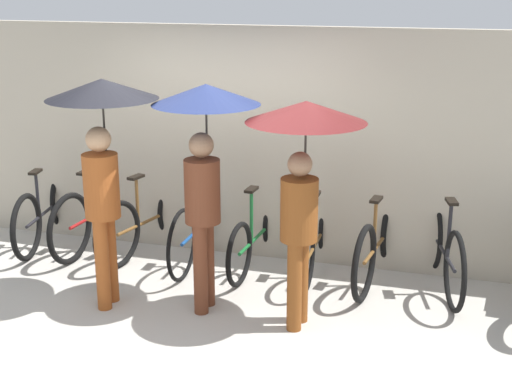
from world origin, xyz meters
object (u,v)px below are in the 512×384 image
parked_bicycle_4 (258,234)px  pedestrian_center (205,137)px  parked_bicycle_6 (379,243)px  parked_bicycle_1 (97,213)px  parked_bicycle_0 (46,210)px  parked_bicycle_2 (149,219)px  parked_bicycle_5 (317,239)px  parked_bicycle_3 (200,226)px  pedestrian_leading (102,131)px  pedestrian_trailing (304,150)px  parked_bicycle_7 (443,249)px

parked_bicycle_4 → pedestrian_center: size_ratio=0.84×
parked_bicycle_6 → parked_bicycle_1: bearing=96.3°
pedestrian_center → parked_bicycle_0: bearing=156.0°
parked_bicycle_4 → pedestrian_center: bearing=173.4°
parked_bicycle_2 → pedestrian_center: (1.09, -1.09, 1.22)m
parked_bicycle_2 → parked_bicycle_5: bearing=-78.0°
parked_bicycle_3 → parked_bicycle_5: (1.27, 0.06, -0.04)m
parked_bicycle_2 → parked_bicycle_6: 2.53m
pedestrian_leading → pedestrian_trailing: (1.81, 0.10, -0.08)m
parked_bicycle_1 → parked_bicycle_7: parked_bicycle_7 is taller
parked_bicycle_2 → parked_bicycle_4: size_ratio=1.02×
parked_bicycle_1 → parked_bicycle_3: size_ratio=1.01×
pedestrian_trailing → parked_bicycle_7: bearing=48.5°
pedestrian_center → parked_bicycle_5: bearing=52.7°
parked_bicycle_4 → parked_bicycle_5: parked_bicycle_4 is taller
parked_bicycle_0 → parked_bicycle_7: (4.43, -0.00, 0.01)m
parked_bicycle_1 → parked_bicycle_2: 0.63m
parked_bicycle_5 → parked_bicycle_7: parked_bicycle_5 is taller
parked_bicycle_2 → pedestrian_trailing: 2.59m
parked_bicycle_0 → parked_bicycle_7: parked_bicycle_7 is taller
parked_bicycle_0 → pedestrian_trailing: size_ratio=0.91×
parked_bicycle_1 → parked_bicycle_5: parked_bicycle_5 is taller
pedestrian_center → pedestrian_trailing: (0.91, -0.07, -0.04)m
parked_bicycle_3 → pedestrian_leading: bearing=158.4°
parked_bicycle_1 → parked_bicycle_6: bearing=-86.7°
pedestrian_leading → pedestrian_trailing: pedestrian_leading is taller
parked_bicycle_5 → pedestrian_leading: pedestrian_leading is taller
parked_bicycle_6 → pedestrian_center: 2.16m
parked_bicycle_0 → parked_bicycle_6: (3.80, 0.01, 0.01)m
parked_bicycle_4 → pedestrian_center: (-0.18, -1.05, 1.25)m
parked_bicycle_3 → pedestrian_leading: size_ratio=0.86×
parked_bicycle_2 → pedestrian_leading: 1.79m
parked_bicycle_2 → pedestrian_center: bearing=-122.5°
parked_bicycle_1 → parked_bicycle_7: bearing=-86.8°
parked_bicycle_0 → pedestrian_trailing: 3.64m
pedestrian_trailing → parked_bicycle_6: bearing=69.4°
parked_bicycle_5 → parked_bicycle_6: bearing=-93.1°
parked_bicycle_2 → parked_bicycle_7: 3.16m
parked_bicycle_7 → pedestrian_trailing: (-1.17, -1.11, 1.17)m
parked_bicycle_6 → pedestrian_center: bearing=132.9°
parked_bicycle_2 → pedestrian_center: pedestrian_center is taller
parked_bicycle_0 → parked_bicycle_7: size_ratio=1.04×
parked_bicycle_0 → parked_bicycle_5: (3.17, 0.03, -0.03)m
parked_bicycle_4 → parked_bicycle_6: parked_bicycle_4 is taller
parked_bicycle_6 → pedestrian_trailing: pedestrian_trailing is taller
parked_bicycle_6 → parked_bicycle_0: bearing=97.0°
parked_bicycle_4 → pedestrian_leading: bearing=141.6°
parked_bicycle_1 → parked_bicycle_3: bearing=-89.2°
parked_bicycle_0 → parked_bicycle_1: bearing=-96.7°
parked_bicycle_5 → parked_bicycle_7: 1.27m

